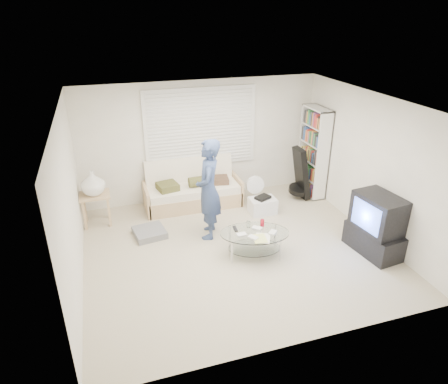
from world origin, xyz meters
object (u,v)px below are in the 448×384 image
object	(u,v)px
tv_unit	(376,225)
coffee_table	(255,237)
futon_sofa	(193,191)
bookshelf	(313,152)

from	to	relation	value
tv_unit	coffee_table	world-z (taller)	tv_unit
futon_sofa	coffee_table	bearing A→B (deg)	-75.46
tv_unit	coffee_table	xyz separation A→B (m)	(-1.95, 0.51, -0.16)
coffee_table	tv_unit	bearing A→B (deg)	-14.82
futon_sofa	coffee_table	size ratio (longest dim) A/B	1.55
bookshelf	tv_unit	size ratio (longest dim) A/B	1.84
futon_sofa	coffee_table	xyz separation A→B (m)	(0.55, -2.12, 0.03)
futon_sofa	bookshelf	distance (m)	2.71
bookshelf	coffee_table	distance (m)	2.88
coffee_table	futon_sofa	bearing A→B (deg)	104.54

